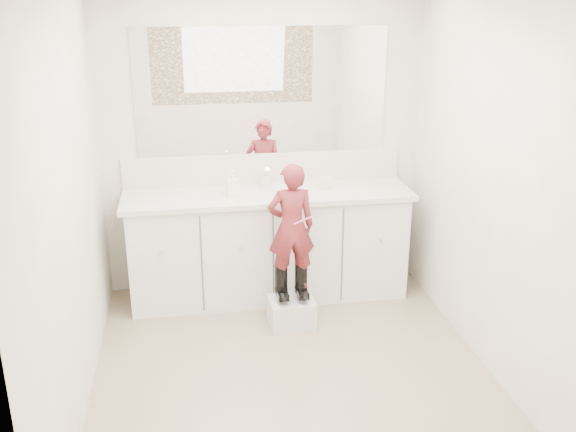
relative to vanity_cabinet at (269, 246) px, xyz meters
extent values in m
plane|color=#7E6952|center=(0.00, -1.23, -0.42)|extent=(3.00, 3.00, 0.00)
plane|color=beige|center=(0.00, 0.27, 0.77)|extent=(2.60, 0.00, 2.60)
plane|color=beige|center=(0.00, -2.73, 0.77)|extent=(2.60, 0.00, 2.60)
plane|color=beige|center=(-1.30, -1.23, 0.78)|extent=(0.00, 3.00, 3.00)
plane|color=beige|center=(1.30, -1.23, 0.78)|extent=(0.00, 3.00, 3.00)
cube|color=silver|center=(0.00, 0.00, 0.00)|extent=(2.20, 0.55, 0.85)
cube|color=beige|center=(0.00, -0.01, 0.45)|extent=(2.28, 0.58, 0.04)
cube|color=beige|center=(0.00, 0.26, 0.59)|extent=(2.28, 0.03, 0.25)
cube|color=white|center=(0.00, 0.26, 1.22)|extent=(2.00, 0.02, 1.00)
cube|color=#472819|center=(0.00, -2.71, 1.22)|extent=(2.00, 0.01, 1.20)
cylinder|color=silver|center=(0.00, 0.15, 0.52)|extent=(0.08, 0.08, 0.10)
imported|color=beige|center=(0.46, 0.01, 0.51)|extent=(0.12, 0.12, 0.09)
imported|color=white|center=(-0.28, -0.05, 0.57)|extent=(0.10, 0.10, 0.20)
cube|color=silver|center=(0.10, -0.55, -0.32)|extent=(0.34, 0.29, 0.21)
imported|color=#B4373E|center=(0.10, -0.53, 0.36)|extent=(0.36, 0.24, 0.95)
cylinder|color=#E45880|center=(0.17, -0.61, 0.44)|extent=(0.14, 0.02, 0.06)
camera|label=1|loc=(-0.63, -4.80, 1.99)|focal=40.00mm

